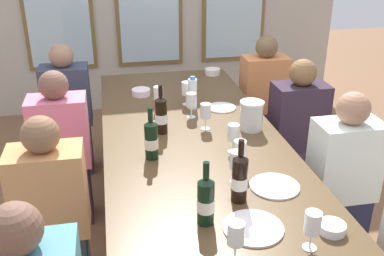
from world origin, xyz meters
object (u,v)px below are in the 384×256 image
Objects in this scene: wine_glass_6 at (206,112)px; seated_person_2 at (53,218)px; wine_glass_1 at (313,224)px; wine_glass_3 at (186,89)px; white_plate_1 at (275,186)px; tasting_bowl_2 at (332,228)px; dining_table at (194,148)px; metal_pitcher at (251,115)px; wine_glass_5 at (236,235)px; water_bottle at (193,94)px; seated_person_3 at (341,184)px; seated_person_0 at (68,114)px; tasting_bowl_0 at (141,92)px; wine_bottle_0 at (161,115)px; wine_bottle_3 at (240,178)px; white_plate_2 at (253,228)px; wine_glass_4 at (191,101)px; white_plate_0 at (222,108)px; wine_glass_7 at (158,94)px; seated_person_1 at (263,101)px; seated_person_6 at (63,153)px; seated_person_7 at (296,137)px; wine_glass_0 at (233,133)px; tasting_bowl_1 at (213,72)px; wine_glass_8 at (236,161)px; wine_bottle_1 at (151,140)px; wine_bottle_2 at (206,201)px; wine_glass_2 at (240,150)px.

seated_person_2 is (-0.94, -0.50, -0.33)m from wine_glass_6.
wine_glass_1 is 1.00× the size of wine_glass_3.
tasting_bowl_2 reaches higher than white_plate_1.
white_plate_1 reaches higher than dining_table.
metal_pitcher is 1.09× the size of wine_glass_5.
seated_person_3 is at bearing -48.71° from water_bottle.
seated_person_0 is (-1.24, 2.11, -0.23)m from tasting_bowl_2.
wine_bottle_0 is at bearing -84.68° from tasting_bowl_0.
white_plate_2 is at bearing -90.18° from wine_bottle_3.
seated_person_3 reaches higher than wine_glass_3.
metal_pitcher is 1.09m from tasting_bowl_2.
wine_glass_4 is at bearing 138.69° from seated_person_3.
white_plate_0 is 0.46m from wine_glass_7.
wine_glass_4 is (0.30, -0.51, 0.10)m from tasting_bowl_0.
tasting_bowl_2 is 0.11× the size of seated_person_0.
tasting_bowl_2 is 0.19m from wine_glass_1.
white_plate_0 is 0.18× the size of seated_person_1.
seated_person_0 is 1.00× the size of seated_person_6.
tasting_bowl_0 is 0.82× the size of wine_glass_4.
wine_glass_0 is at bearing -140.09° from seated_person_7.
seated_person_0 reaches higher than tasting_bowl_0.
wine_bottle_0 is 0.99× the size of wine_bottle_3.
white_plate_0 is 1.18× the size of wine_glass_3.
wine_glass_7 is 0.16× the size of seated_person_2.
tasting_bowl_2 is at bearing -90.46° from tasting_bowl_1.
tasting_bowl_0 is 1.43m from wine_glass_8.
wine_bottle_3 is 0.90m from seated_person_3.
wine_bottle_0 is 1.04× the size of wine_bottle_1.
dining_table is 1.34m from tasting_bowl_1.
tasting_bowl_0 is 0.13× the size of seated_person_6.
wine_glass_0 is (0.37, -0.35, -0.00)m from wine_bottle_0.
wine_glass_8 reaches higher than white_plate_2.
tasting_bowl_1 is at bearing 52.31° from seated_person_2.
white_plate_1 is at bearing -107.87° from seated_person_1.
tasting_bowl_0 is at bearing 132.15° from seated_person_3.
wine_glass_2 is at bearing 56.41° from wine_bottle_2.
seated_person_6 is at bearing 158.98° from wine_bottle_0.
wine_glass_8 is 1.92m from seated_person_0.
wine_bottle_1 is (-0.10, -0.33, -0.01)m from wine_bottle_0.
white_plate_2 is at bearing -85.07° from dining_table.
wine_glass_7 is (-0.24, 0.02, 0.00)m from water_bottle.
seated_person_2 is at bearing 176.81° from wine_glass_2.
white_plate_2 is 0.25m from wine_bottle_3.
tasting_bowl_1 is 0.12× the size of seated_person_2.
wine_bottle_3 reaches higher than wine_bottle_0.
wine_glass_4 is at bearing -92.43° from wine_glass_3.
seated_person_6 is (-0.91, 1.31, -0.22)m from white_plate_2.
wine_bottle_2 is 0.27× the size of seated_person_1.
metal_pitcher is 1.30m from seated_person_6.
tasting_bowl_0 is at bearing 144.60° from white_plate_0.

